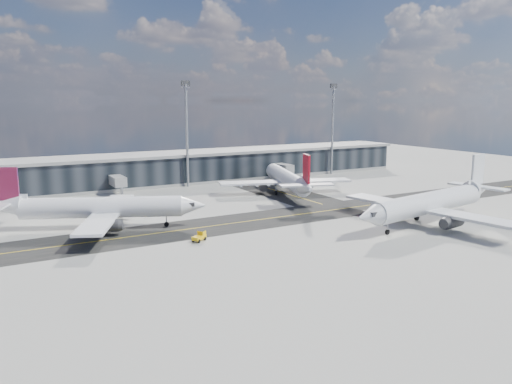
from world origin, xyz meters
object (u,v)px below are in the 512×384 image
Objects in this scene: airliner_af at (99,208)px; airliner_near at (431,203)px; airliner_redtail at (287,179)px; baggage_tug at (200,236)px; service_van at (278,179)px.

airliner_near is at bearing 87.78° from airliner_af.
airliner_af is 0.96× the size of airliner_redtail.
airliner_af reaches higher than baggage_tug.
airliner_redtail is at bearing 127.15° from airliner_af.
airliner_near is (56.81, -27.94, 0.24)m from airliner_af.
airliner_redtail is at bearing 1.66° from airliner_near.
airliner_redtail is 46.54m from baggage_tug.
airliner_af is at bearing -144.55° from service_van.
service_van is at bearing -10.90° from airliner_near.
airliner_af is 50.62m from airliner_redtail.
airliner_af is at bearing -176.26° from baggage_tug.
airliner_af is 12.85× the size of baggage_tug.
baggage_tug is 66.52m from service_van.
airliner_redtail is at bearing 95.56° from baggage_tug.
airliner_near is 8.29× the size of service_van.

